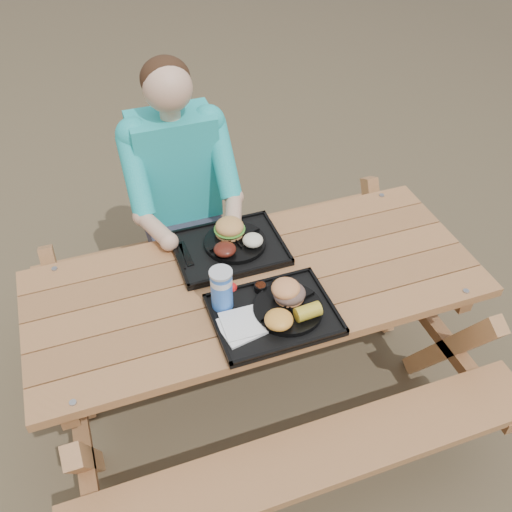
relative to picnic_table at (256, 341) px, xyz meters
name	(u,v)px	position (x,y,z in m)	size (l,w,h in m)	color
ground	(256,390)	(0.00, 0.00, -0.38)	(60.00, 60.00, 0.00)	#999999
picnic_table	(256,341)	(0.00, 0.00, 0.00)	(1.80, 1.49, 0.75)	#999999
tray_near	(274,315)	(0.00, -0.21, 0.39)	(0.45, 0.35, 0.02)	black
tray_far	(229,249)	(-0.05, 0.20, 0.39)	(0.45, 0.35, 0.02)	black
plate_near	(288,309)	(0.05, -0.21, 0.41)	(0.26, 0.26, 0.02)	black
plate_far	(235,242)	(-0.02, 0.21, 0.41)	(0.26, 0.26, 0.02)	black
napkin_stack	(240,326)	(-0.14, -0.23, 0.40)	(0.15, 0.15, 0.02)	white
soda_cup	(222,290)	(-0.17, -0.10, 0.48)	(0.08, 0.08, 0.16)	blue
condiment_bbq	(260,287)	(-0.01, -0.08, 0.41)	(0.05, 0.05, 0.03)	#331105
condiment_mustard	(278,285)	(0.06, -0.09, 0.41)	(0.05, 0.05, 0.03)	gold
sandwich	(290,287)	(0.07, -0.17, 0.47)	(0.11, 0.11, 0.12)	#E88E51
mac_cheese	(279,320)	(-0.01, -0.28, 0.44)	(0.10, 0.10, 0.05)	#F8AD41
corn_cob	(308,312)	(0.10, -0.28, 0.44)	(0.09, 0.09, 0.06)	gold
cutlery_far	(186,254)	(-0.23, 0.22, 0.40)	(0.03, 0.16, 0.01)	black
burger	(229,224)	(-0.02, 0.26, 0.47)	(0.12, 0.12, 0.11)	#D9944C
baked_beans	(225,249)	(-0.08, 0.15, 0.44)	(0.09, 0.09, 0.04)	#551A11
potato_salad	(253,240)	(0.04, 0.16, 0.44)	(0.09, 0.09, 0.05)	white
diner	(181,207)	(-0.14, 0.71, 0.27)	(0.48, 0.84, 1.28)	teal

